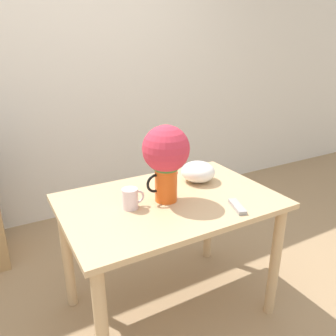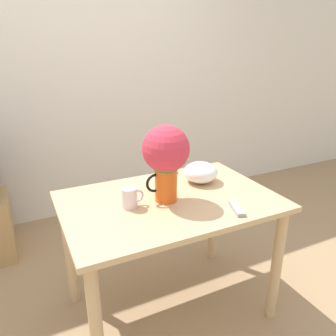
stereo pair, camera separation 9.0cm
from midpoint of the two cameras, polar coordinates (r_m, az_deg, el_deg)
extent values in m
plane|color=#9E7F5B|center=(2.10, -1.91, -26.40)|extent=(12.00, 12.00, 0.00)
cube|color=silver|center=(3.05, -17.51, 15.24)|extent=(8.00, 0.05, 2.60)
cube|color=tan|center=(1.80, -1.17, -5.83)|extent=(1.16, 0.77, 0.03)
cylinder|color=tan|center=(1.63, -13.12, -26.37)|extent=(0.06, 0.06, 0.72)
cylinder|color=tan|center=(2.05, 16.90, -15.42)|extent=(0.06, 0.06, 0.72)
cylinder|color=tan|center=(2.12, -18.36, -14.24)|extent=(0.06, 0.06, 0.72)
cylinder|color=tan|center=(2.46, 6.06, -8.06)|extent=(0.06, 0.06, 0.72)
cylinder|color=#E05619|center=(1.74, -1.84, -2.60)|extent=(0.12, 0.12, 0.20)
cone|color=#E05619|center=(1.73, -0.37, -0.11)|extent=(0.04, 0.04, 0.05)
torus|color=black|center=(1.71, -3.71, -2.68)|extent=(0.10, 0.01, 0.10)
sphere|color=#3D7033|center=(1.69, -1.89, 1.94)|extent=(0.19, 0.19, 0.19)
sphere|color=#CC3347|center=(1.67, -1.91, 3.34)|extent=(0.25, 0.25, 0.25)
cylinder|color=silver|center=(1.69, -8.15, -5.32)|extent=(0.08, 0.08, 0.11)
torus|color=silver|center=(1.70, -6.79, -5.02)|extent=(0.07, 0.01, 0.07)
ellipsoid|color=white|center=(2.00, 3.97, -0.64)|extent=(0.21, 0.21, 0.12)
cube|color=#999999|center=(1.72, 10.49, -6.64)|extent=(0.09, 0.16, 0.02)
camera|label=1|loc=(0.05, -91.51, -0.56)|focal=35.00mm
camera|label=2|loc=(0.05, 88.49, 0.56)|focal=35.00mm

